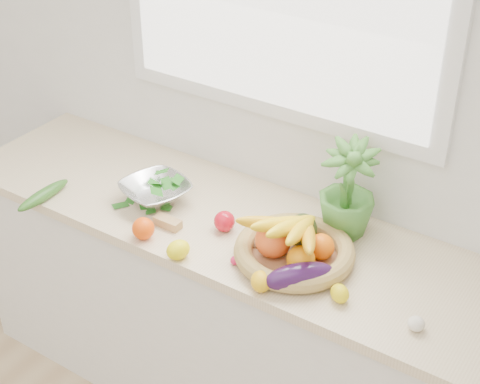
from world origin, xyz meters
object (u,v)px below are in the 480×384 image
Objects in this scene: cucumber at (43,195)px; fruit_basket at (294,246)px; potted_herb at (347,189)px; colander_with_spinach at (155,188)px; apple at (224,221)px; eggplant at (300,277)px.

cucumber is 0.55× the size of fruit_basket.
colander_with_spinach is (-0.67, -0.21, -0.12)m from potted_herb.
apple is at bearing 17.81° from cucumber.
fruit_basket is at bearing 12.05° from cucumber.
apple is 0.32m from colander_with_spinach.
potted_herb is (1.03, 0.44, 0.16)m from cucumber.
eggplant is at bearing -86.76° from potted_herb.
eggplant is at bearing -52.05° from fruit_basket.
potted_herb reaches higher than colander_with_spinach.
eggplant is (0.38, -0.13, 0.01)m from apple.
potted_herb is at bearing 72.94° from fruit_basket.
cucumber is 1.13m from potted_herb.
cucumber is at bearing -167.95° from fruit_basket.
eggplant is 0.50× the size of fruit_basket.
colander_with_spinach is at bearing 178.72° from apple.
eggplant is 0.75× the size of colander_with_spinach.
potted_herb reaches higher than fruit_basket.
colander_with_spinach is (-0.60, 0.02, 0.01)m from fruit_basket.
eggplant is 0.37m from potted_herb.
apple is at bearing -1.28° from colander_with_spinach.
fruit_basket reaches higher than cucumber.
apple is 0.25× the size of colander_with_spinach.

